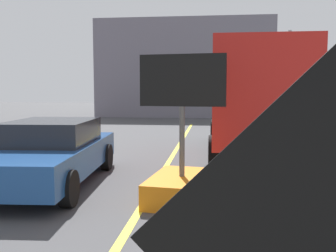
% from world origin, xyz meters
% --- Properties ---
extents(arrow_board_trailer, '(1.60, 1.93, 2.70)m').
position_xyz_m(arrow_board_trailer, '(0.67, 8.54, 0.48)').
color(arrow_board_trailer, orange).
rests_on(arrow_board_trailer, ground).
extents(box_truck, '(2.52, 7.91, 3.24)m').
position_xyz_m(box_truck, '(2.39, 13.40, 1.77)').
color(box_truck, black).
rests_on(box_truck, ground).
extents(pickup_car, '(2.30, 4.87, 1.38)m').
position_xyz_m(pickup_car, '(-2.29, 9.42, 0.70)').
color(pickup_car, navy).
rests_on(pickup_car, ground).
extents(highway_guide_sign, '(2.79, 0.22, 5.00)m').
position_xyz_m(highway_guide_sign, '(4.24, 21.51, 3.42)').
color(highway_guide_sign, gray).
rests_on(highway_guide_sign, ground).
extents(far_building_block, '(13.08, 7.30, 7.21)m').
position_xyz_m(far_building_block, '(-0.95, 32.66, 3.61)').
color(far_building_block, slate).
rests_on(far_building_block, ground).
extents(traffic_cone_mid_lane, '(0.36, 0.36, 0.60)m').
position_xyz_m(traffic_cone_mid_lane, '(1.03, 6.61, 0.29)').
color(traffic_cone_mid_lane, black).
rests_on(traffic_cone_mid_lane, ground).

